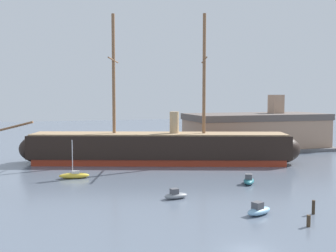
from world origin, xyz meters
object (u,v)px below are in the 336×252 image
(motorboat_near_centre, at_px, (176,195))
(mooring_piling_left_pair, at_px, (313,207))
(sailboat_alongside_bow, at_px, (74,175))
(motorboat_distant_centre, at_px, (136,151))
(motorboat_mid_right, at_px, (249,180))
(mooring_piling_nearest, at_px, (309,221))
(motorboat_foreground_right, at_px, (259,210))
(motorboat_far_right, at_px, (259,152))
(dockside_warehouse_right, at_px, (256,132))
(tall_ship, at_px, (159,148))

(motorboat_near_centre, relative_size, mooring_piling_left_pair, 2.09)
(sailboat_alongside_bow, height_order, motorboat_distant_centre, sailboat_alongside_bow)
(motorboat_mid_right, relative_size, motorboat_distant_centre, 1.02)
(motorboat_mid_right, distance_m, mooring_piling_nearest, 21.45)
(motorboat_foreground_right, distance_m, motorboat_mid_right, 17.06)
(motorboat_mid_right, xyz_separation_m, motorboat_far_right, (18.09, 28.52, -0.11))
(motorboat_near_centre, distance_m, motorboat_distant_centre, 45.35)
(mooring_piling_left_pair, height_order, dockside_warehouse_right, dockside_warehouse_right)
(sailboat_alongside_bow, bearing_deg, motorboat_foreground_right, -54.74)
(tall_ship, xyz_separation_m, motorboat_far_right, (26.84, 5.28, -2.88))
(tall_ship, bearing_deg, dockside_warehouse_right, 23.79)
(motorboat_near_centre, distance_m, mooring_piling_left_pair, 18.22)
(sailboat_alongside_bow, height_order, dockside_warehouse_right, dockside_warehouse_right)
(motorboat_near_centre, relative_size, motorboat_mid_right, 0.83)
(motorboat_foreground_right, xyz_separation_m, motorboat_near_centre, (-7.31, 10.14, -0.06))
(mooring_piling_nearest, distance_m, dockside_warehouse_right, 63.52)
(motorboat_foreground_right, bearing_deg, motorboat_near_centre, 125.77)
(sailboat_alongside_bow, distance_m, mooring_piling_nearest, 40.90)
(mooring_piling_nearest, bearing_deg, motorboat_distant_centre, 95.63)
(motorboat_far_right, bearing_deg, sailboat_alongside_bow, -160.73)
(motorboat_distant_centre, bearing_deg, mooring_piling_nearest, -84.37)
(tall_ship, bearing_deg, motorboat_near_centre, -101.05)
(tall_ship, distance_m, sailboat_alongside_bow, 21.26)
(motorboat_near_centre, bearing_deg, tall_ship, 78.95)
(motorboat_mid_right, xyz_separation_m, mooring_piling_left_pair, (-0.54, -17.27, 0.27))
(motorboat_mid_right, height_order, dockside_warehouse_right, dockside_warehouse_right)
(motorboat_foreground_right, distance_m, motorboat_far_right, 50.72)
(tall_ship, relative_size, motorboat_distant_centre, 14.92)
(motorboat_distant_centre, distance_m, mooring_piling_left_pair, 57.80)
(mooring_piling_nearest, bearing_deg, sailboat_alongside_bow, 124.24)
(mooring_piling_nearest, height_order, mooring_piling_left_pair, mooring_piling_left_pair)
(motorboat_foreground_right, distance_m, motorboat_distant_centre, 55.36)
(motorboat_distant_centre, bearing_deg, motorboat_far_right, -21.78)
(tall_ship, distance_m, mooring_piling_left_pair, 41.42)
(motorboat_far_right, relative_size, motorboat_distant_centre, 0.84)
(motorboat_distant_centre, bearing_deg, tall_ship, -85.66)
(motorboat_near_centre, height_order, sailboat_alongside_bow, sailboat_alongside_bow)
(motorboat_mid_right, relative_size, motorboat_far_right, 1.22)
(mooring_piling_nearest, relative_size, dockside_warehouse_right, 0.03)
(motorboat_far_right, bearing_deg, mooring_piling_left_pair, -112.13)
(mooring_piling_nearest, bearing_deg, motorboat_far_right, 65.97)
(motorboat_mid_right, height_order, sailboat_alongside_bow, sailboat_alongside_bow)
(motorboat_foreground_right, height_order, dockside_warehouse_right, dockside_warehouse_right)
(tall_ship, bearing_deg, motorboat_foreground_right, -87.47)
(tall_ship, xyz_separation_m, mooring_piling_left_pair, (8.22, -40.52, -2.50))
(sailboat_alongside_bow, bearing_deg, motorboat_distant_centre, 57.77)
(dockside_warehouse_right, bearing_deg, tall_ship, -156.21)
(motorboat_mid_right, bearing_deg, motorboat_distant_centre, 104.14)
(motorboat_foreground_right, relative_size, sailboat_alongside_bow, 0.62)
(sailboat_alongside_bow, bearing_deg, motorboat_near_centre, -55.03)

